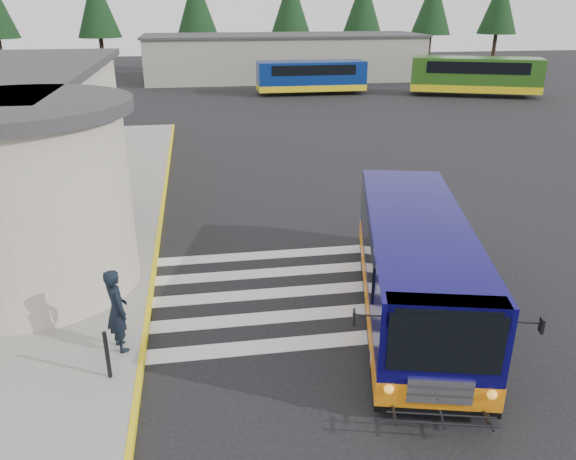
{
  "coord_description": "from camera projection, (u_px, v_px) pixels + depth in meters",
  "views": [
    {
      "loc": [
        -2.58,
        -13.69,
        7.12
      ],
      "look_at": [
        -0.45,
        -0.5,
        1.65
      ],
      "focal_mm": 35.0,
      "sensor_mm": 36.0,
      "label": 1
    }
  ],
  "objects": [
    {
      "name": "depot_building",
      "position": [
        284.0,
        57.0,
        54.04
      ],
      "size": [
        26.4,
        8.4,
        4.2
      ],
      "color": "gray",
      "rests_on": "ground"
    },
    {
      "name": "crosswalk",
      "position": [
        288.0,
        292.0,
        14.77
      ],
      "size": [
        8.0,
        5.35,
        0.01
      ],
      "color": "silver",
      "rests_on": "ground"
    },
    {
      "name": "tree_line",
      "position": [
        275.0,
        4.0,
        59.63
      ],
      "size": [
        58.4,
        4.4,
        10.0
      ],
      "color": "black",
      "rests_on": "ground"
    },
    {
      "name": "bollard",
      "position": [
        107.0,
        355.0,
        11.02
      ],
      "size": [
        0.08,
        0.08,
        1.04
      ],
      "primitive_type": "cylinder",
      "color": "black",
      "rests_on": "sidewalk"
    },
    {
      "name": "far_bus_a",
      "position": [
        311.0,
        76.0,
        45.6
      ],
      "size": [
        8.76,
        2.49,
        2.26
      ],
      "rotation": [
        0.0,
        0.0,
        1.57
      ],
      "color": "navy",
      "rests_on": "ground"
    },
    {
      "name": "sidewalk",
      "position": [
        1.0,
        239.0,
        17.88
      ],
      "size": [
        10.0,
        34.0,
        0.15
      ],
      "primitive_type": "cube",
      "color": "gray",
      "rests_on": "ground"
    },
    {
      "name": "ground",
      "position": [
        301.0,
        277.0,
        15.58
      ],
      "size": [
        140.0,
        140.0,
        0.0
      ],
      "primitive_type": "plane",
      "color": "black",
      "rests_on": "ground"
    },
    {
      "name": "transit_bus",
      "position": [
        414.0,
        270.0,
        13.38
      ],
      "size": [
        4.56,
        8.95,
        2.45
      ],
      "rotation": [
        0.0,
        0.0,
        -0.24
      ],
      "color": "#0A064D",
      "rests_on": "ground"
    },
    {
      "name": "far_bus_b",
      "position": [
        475.0,
        74.0,
        44.73
      ],
      "size": [
        10.34,
        6.09,
        2.58
      ],
      "rotation": [
        0.0,
        0.0,
        1.22
      ],
      "color": "#275516",
      "rests_on": "ground"
    },
    {
      "name": "pedestrian_b",
      "position": [
        41.0,
        271.0,
        13.52
      ],
      "size": [
        0.89,
        1.04,
        1.86
      ],
      "primitive_type": "imported",
      "rotation": [
        0.0,
        0.0,
        -1.34
      ],
      "color": "black",
      "rests_on": "sidewalk"
    },
    {
      "name": "pedestrian_a",
      "position": [
        117.0,
        310.0,
        11.81
      ],
      "size": [
        0.7,
        0.81,
        1.87
      ],
      "primitive_type": "imported",
      "rotation": [
        0.0,
        0.0,
        2.01
      ],
      "color": "black",
      "rests_on": "sidewalk"
    },
    {
      "name": "curb_strip",
      "position": [
        159.0,
        230.0,
        18.61
      ],
      "size": [
        0.12,
        34.0,
        0.16
      ],
      "primitive_type": "cube",
      "color": "yellow",
      "rests_on": "ground"
    }
  ]
}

